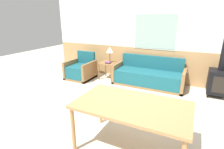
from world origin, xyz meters
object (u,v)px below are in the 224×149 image
Objects in this scene: table_lamp at (110,50)px; wood_stove at (220,73)px; dining_table at (132,109)px; armchair at (81,70)px; couch at (148,77)px; side_table at (108,65)px.

table_lamp is 0.19× the size of wood_stove.
dining_table is at bearing -115.70° from wood_stove.
armchair is at bearing -174.26° from wood_stove.
table_lamp is (-1.33, 0.09, 0.67)m from couch.
armchair is at bearing -170.69° from couch.
table_lamp is at bearing 79.50° from side_table.
couch is 3.74× the size of side_table.
table_lamp is 3.16m from wood_stove.
wood_stove reaches higher than side_table.
armchair is 1.71× the size of table_lamp.
armchair reaches higher than side_table.
couch is 2.41× the size of armchair.
armchair is 3.61m from dining_table.
table_lamp reaches higher than couch.
side_table is (0.85, 0.36, 0.19)m from armchair.
table_lamp is 3.38m from dining_table.
dining_table is (1.81, -2.77, 0.24)m from side_table.
dining_table is at bearing -57.84° from table_lamp.
dining_table is (2.66, -2.41, 0.43)m from armchair.
side_table is 1.11× the size of table_lamp.
couch is 4.14× the size of table_lamp.
armchair is 4.05m from wood_stove.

